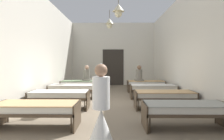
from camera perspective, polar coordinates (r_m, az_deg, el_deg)
name	(u,v)px	position (r m, az deg, el deg)	size (l,w,h in m)	color
ground_plane	(112,104)	(7.49, 0.04, -9.80)	(6.10, 12.59, 0.10)	#7A6B56
room_shell	(112,49)	(8.59, 0.13, 6.15)	(5.90, 12.19, 4.19)	silver
bed_left_row_0	(37,108)	(4.94, -20.87, -10.33)	(1.90, 0.84, 0.57)	#473828
bed_right_row_0	(185,109)	(4.88, 20.39, -10.47)	(1.90, 0.84, 0.57)	#473828
bed_left_row_1	(60,95)	(6.71, -14.86, -7.01)	(1.90, 0.84, 0.57)	#473828
bed_right_row_1	(164,95)	(6.67, 14.84, -7.07)	(1.90, 0.84, 0.57)	#473828
bed_left_row_2	(72,88)	(8.54, -11.43, -5.06)	(1.90, 0.84, 0.57)	#473828
bed_right_row_2	(153,88)	(8.51, 11.70, -5.09)	(1.90, 0.84, 0.57)	#473828
bed_left_row_3	(80,83)	(10.39, -9.22, -3.79)	(1.90, 0.84, 0.57)	#473828
bed_right_row_3	(146,83)	(10.37, 9.69, -3.81)	(1.90, 0.84, 0.57)	#473828
nurse_near_aisle	(101,119)	(3.50, -3.17, -13.82)	(0.52, 0.52, 1.49)	white
patient_seated_primary	(87,75)	(10.36, -7.28, -1.41)	(0.44, 0.44, 0.80)	slate
patient_seated_secondary	(139,75)	(10.20, 7.83, -1.47)	(0.44, 0.44, 0.80)	slate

